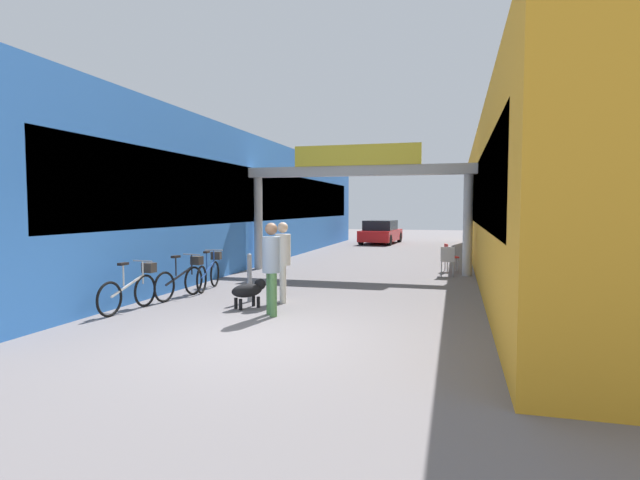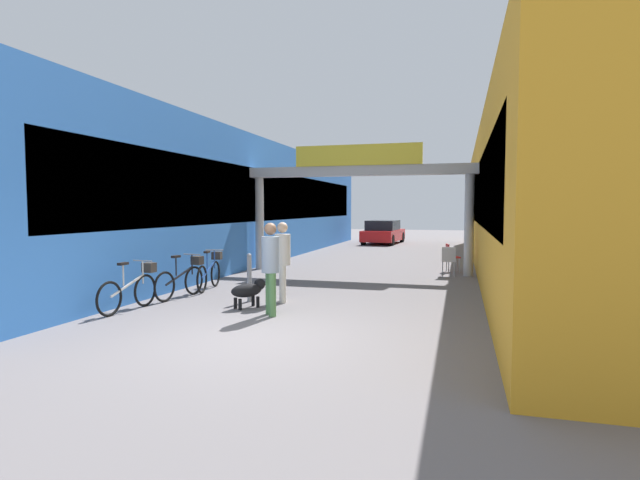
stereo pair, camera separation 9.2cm
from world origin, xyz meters
name	(u,v)px [view 2 (the right image)]	position (x,y,z in m)	size (l,w,h in m)	color
ground_plane	(254,338)	(0.00, 0.00, 0.00)	(80.00, 80.00, 0.00)	slate
storefront_left	(245,202)	(-5.09, 11.00, 2.25)	(3.00, 26.00, 4.50)	blue
storefront_right	(522,201)	(5.09, 11.00, 2.25)	(3.00, 26.00, 4.50)	gold
arcade_sign_gateway	(358,183)	(0.00, 8.29, 2.80)	(7.40, 0.47, 3.99)	#B2B2B2
pedestrian_with_dog	(271,262)	(-0.34, 1.61, 1.01)	(0.47, 0.47, 1.76)	#4C7F47
pedestrian_companion	(283,256)	(-0.58, 2.94, 0.99)	(0.43, 0.43, 1.73)	silver
dog_on_leash	(249,290)	(-1.03, 2.18, 0.36)	(0.67, 0.79, 0.58)	black
bicycle_silver_nearest	(132,288)	(-3.18, 1.31, 0.44)	(0.46, 1.69, 0.98)	black
bicycle_black_second	(183,278)	(-2.96, 2.85, 0.44)	(0.46, 1.68, 0.98)	black
bicycle_blue_third	(210,272)	(-2.92, 4.08, 0.44)	(0.47, 1.67, 0.98)	black
bollard_post_metal	(249,277)	(-1.30, 2.79, 0.53)	(0.10, 0.10, 1.05)	gray
cafe_chair_aluminium_nearer	(449,259)	(2.78, 8.01, 0.54)	(0.41, 0.41, 0.89)	gray
cafe_chair_red_farther	(451,255)	(2.82, 9.22, 0.54)	(0.48, 0.48, 0.89)	gray
parked_car_red	(383,232)	(-1.13, 21.25, 0.64)	(2.06, 4.12, 1.33)	red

